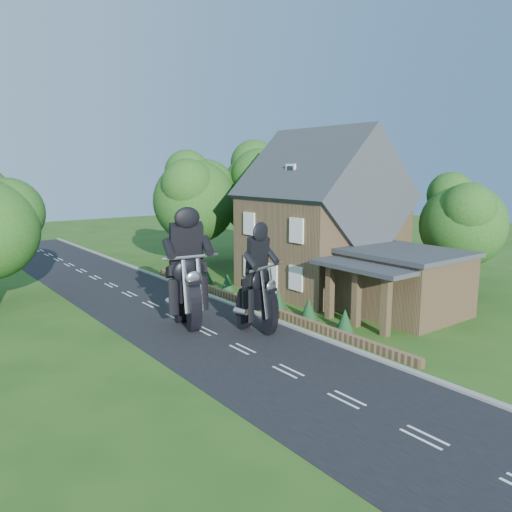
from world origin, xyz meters
TOP-DOWN VIEW (x-y plane):
  - ground at (0.00, 0.00)m, footprint 120.00×120.00m
  - road at (0.00, 0.00)m, footprint 7.00×80.00m
  - kerb at (3.65, 0.00)m, footprint 0.30×80.00m
  - garden_wall at (4.30, 5.00)m, footprint 0.30×22.00m
  - house at (10.49, 6.00)m, footprint 9.54×8.64m
  - annex at (9.87, -0.80)m, footprint 7.05×5.94m
  - tree_annex_side at (17.13, 0.10)m, footprint 5.64×5.20m
  - tree_house_right at (16.65, 8.62)m, footprint 6.51×6.00m
  - tree_behind_house at (14.18, 16.14)m, footprint 7.81×7.20m
  - tree_behind_left at (8.16, 17.13)m, footprint 6.94×6.40m
  - shrub_a at (5.30, -1.00)m, footprint 0.90×0.90m
  - shrub_b at (5.30, 1.50)m, footprint 0.90×0.90m
  - shrub_c at (5.30, 4.00)m, footprint 0.90×0.90m
  - shrub_d at (5.30, 9.00)m, footprint 0.90×0.90m
  - shrub_e at (5.30, 11.50)m, footprint 0.90×0.90m
  - shrub_f at (5.30, 14.00)m, footprint 0.90×0.90m
  - motorcycle_lead at (1.92, 1.45)m, footprint 0.90×1.74m
  - motorcycle_follow at (-0.33, 4.09)m, footprint 0.74×1.95m

SIDE VIEW (x-z plane):
  - ground at x=0.00m, z-range 0.00..0.00m
  - road at x=0.00m, z-range 0.00..0.02m
  - kerb at x=3.65m, z-range 0.00..0.12m
  - garden_wall at x=4.30m, z-range 0.00..0.40m
  - shrub_a at x=5.30m, z-range 0.00..1.10m
  - shrub_b at x=5.30m, z-range 0.00..1.10m
  - shrub_c at x=5.30m, z-range 0.00..1.10m
  - shrub_d at x=5.30m, z-range 0.00..1.10m
  - shrub_e at x=5.30m, z-range 0.00..1.10m
  - shrub_f at x=5.30m, z-range 0.00..1.10m
  - motorcycle_lead at x=1.92m, z-range 0.00..1.58m
  - motorcycle_follow at x=-0.33m, z-range 0.00..1.77m
  - annex at x=9.87m, z-range 0.05..3.49m
  - house at x=10.49m, z-range -0.78..9.46m
  - tree_annex_side at x=17.13m, z-range 0.95..8.43m
  - tree_house_right at x=16.65m, z-range 0.99..9.39m
  - tree_behind_left at x=8.16m, z-range 1.15..10.31m
  - tree_behind_house at x=14.18m, z-range 1.19..11.27m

